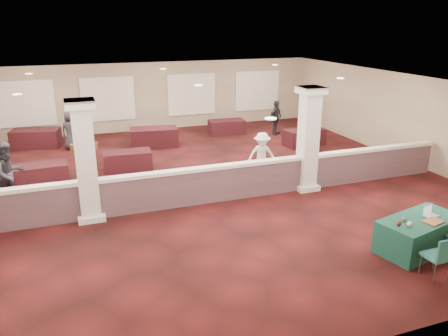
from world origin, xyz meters
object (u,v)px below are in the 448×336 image
object	(u,v)px
far_table_front_center	(128,161)
attendee_c	(276,117)
far_table_front_left	(39,175)
attendee_b	(262,155)
far_table_back_center	(154,137)
near_table	(419,234)
far_table_back_left	(36,138)
attendee_a	(9,174)
conf_chair_side	(440,254)
far_table_front_right	(304,137)
far_table_back_right	(227,127)
attendee_d	(71,131)

from	to	relation	value
far_table_front_center	attendee_c	distance (m)	7.77
far_table_front_left	attendee_b	xyz separation A→B (m)	(7.04, -1.61, 0.41)
far_table_front_center	attendee_c	world-z (taller)	attendee_c
far_table_back_center	attendee_b	world-z (taller)	attendee_b
near_table	far_table_back_center	size ratio (longest dim) A/B	1.03
far_table_back_left	attendee_a	distance (m)	6.31
conf_chair_side	far_table_front_left	distance (m)	11.58
far_table_front_left	attendee_c	world-z (taller)	attendee_c
far_table_front_left	far_table_front_right	bearing A→B (deg)	7.61
far_table_back_right	attendee_d	size ratio (longest dim) A/B	1.01
far_table_back_left	far_table_back_right	world-z (taller)	far_table_back_left
attendee_a	attendee_c	distance (m)	11.82
conf_chair_side	attendee_d	size ratio (longest dim) A/B	0.58
near_table	attendee_b	xyz separation A→B (m)	(-1.34, 5.76, 0.38)
conf_chair_side	far_table_back_center	distance (m)	12.34
far_table_front_left	far_table_front_center	xyz separation A→B (m)	(2.88, 0.65, -0.02)
far_table_front_center	far_table_back_right	distance (m)	6.26
attendee_c	far_table_back_center	bearing A→B (deg)	149.49
conf_chair_side	far_table_back_right	distance (m)	12.79
far_table_back_center	attendee_d	xyz separation A→B (m)	(-3.26, 0.63, 0.42)
attendee_a	attendee_d	bearing A→B (deg)	36.79
far_table_front_center	far_table_back_center	size ratio (longest dim) A/B	0.86
far_table_back_left	attendee_c	size ratio (longest dim) A/B	1.20
far_table_front_left	attendee_b	distance (m)	7.24
far_table_back_left	attendee_c	distance (m)	10.47
far_table_front_left	attendee_c	distance (m)	10.69
far_table_back_left	far_table_front_left	bearing A→B (deg)	-86.56
far_table_front_right	attendee_d	world-z (taller)	attendee_d
far_table_front_right	attendee_b	distance (m)	4.51
far_table_front_right	far_table_back_center	world-z (taller)	far_table_back_center
far_table_front_center	far_table_back_center	xyz separation A→B (m)	(1.48, 2.71, 0.06)
near_table	far_table_front_center	distance (m)	9.72
far_table_back_center	attendee_a	world-z (taller)	attendee_a
conf_chair_side	far_table_front_left	xyz separation A→B (m)	(-7.88, 8.48, -0.20)
far_table_front_left	far_table_back_left	size ratio (longest dim) A/B	0.92
far_table_back_center	attendee_d	world-z (taller)	attendee_d
far_table_front_left	far_table_back_right	size ratio (longest dim) A/B	1.06
far_table_front_center	far_table_back_right	world-z (taller)	far_table_front_center
far_table_front_right	attendee_a	world-z (taller)	attendee_a
far_table_front_right	far_table_front_left	bearing A→B (deg)	-172.39
near_table	far_table_front_left	world-z (taller)	near_table
far_table_front_left	far_table_front_center	bearing A→B (deg)	12.65
far_table_front_right	attendee_d	size ratio (longest dim) A/B	1.05
conf_chair_side	far_table_front_right	distance (m)	10.18
near_table	attendee_b	world-z (taller)	attendee_b
far_table_back_center	far_table_front_right	bearing A→B (deg)	-18.07
attendee_b	attendee_c	distance (m)	5.97
attendee_a	attendee_c	xyz separation A→B (m)	(10.74, 4.94, -0.15)
attendee_d	conf_chair_side	bearing A→B (deg)	146.77
far_table_front_right	attendee_d	xyz separation A→B (m)	(-9.29, 2.59, 0.46)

